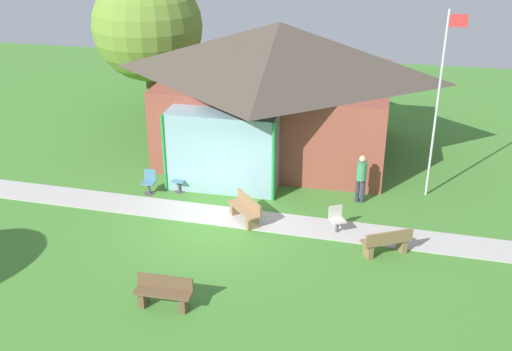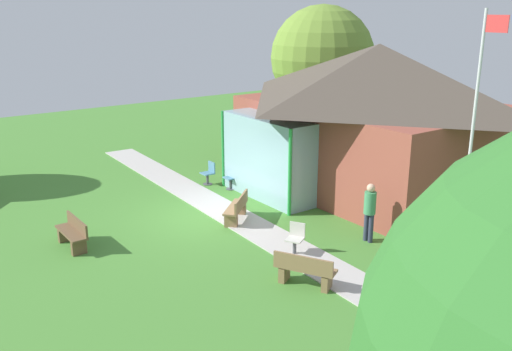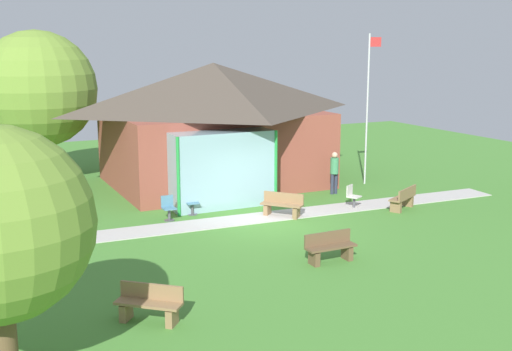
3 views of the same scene
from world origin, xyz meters
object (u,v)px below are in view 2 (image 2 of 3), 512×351
object	(u,v)px
bench_front_center	(73,234)
patio_chair_lawn_spare	(296,239)
bench_mid_right	(305,271)
visitor_near_flagpole	(370,208)
tree_behind_pavilion_left	(322,58)
pavilion	(372,114)
patio_chair_west	(209,174)
bench_rear_near_path	(237,209)
flagpole	(474,131)
patio_chair_porch_left	(232,178)

from	to	relation	value
bench_front_center	patio_chair_lawn_spare	size ratio (longest dim) A/B	1.75
bench_mid_right	bench_front_center	world-z (taller)	same
visitor_near_flagpole	tree_behind_pavilion_left	world-z (taller)	tree_behind_pavilion_left
pavilion	patio_chair_west	xyz separation A→B (m)	(-3.69, -4.77, -2.32)
patio_chair_lawn_spare	tree_behind_pavilion_left	size ratio (longest dim) A/B	0.13
bench_mid_right	pavilion	bearing A→B (deg)	94.44
bench_rear_near_path	visitor_near_flagpole	distance (m)	4.19
flagpole	bench_front_center	bearing A→B (deg)	-130.71
tree_behind_pavilion_left	visitor_near_flagpole	bearing A→B (deg)	-36.23
pavilion	tree_behind_pavilion_left	xyz separation A→B (m)	(-6.72, 3.68, 1.37)
patio_chair_west	patio_chair_porch_left	bearing A→B (deg)	-158.73
bench_front_center	tree_behind_pavilion_left	bearing A→B (deg)	-68.90
pavilion	patio_chair_porch_left	size ratio (longest dim) A/B	11.21
visitor_near_flagpole	tree_behind_pavilion_left	size ratio (longest dim) A/B	0.26
bench_mid_right	tree_behind_pavilion_left	xyz separation A→B (m)	(-11.33, 10.85, 3.70)
flagpole	patio_chair_porch_left	bearing A→B (deg)	-170.10
bench_rear_near_path	patio_chair_lawn_spare	distance (m)	2.95
bench_front_center	patio_chair_lawn_spare	distance (m)	6.22
patio_chair_west	bench_rear_near_path	bearing A→B (deg)	161.16
pavilion	bench_front_center	bearing A→B (deg)	-95.02
flagpole	bench_front_center	xyz separation A→B (m)	(-6.91, -8.03, -3.13)
flagpole	bench_rear_near_path	xyz separation A→B (m)	(-5.85, -3.20, -3.13)
bench_front_center	tree_behind_pavilion_left	xyz separation A→B (m)	(-5.76, 14.59, 3.70)
bench_mid_right	patio_chair_west	size ratio (longest dim) A/B	1.78
pavilion	flagpole	xyz separation A→B (m)	(5.95, -2.87, 0.80)
patio_chair_porch_left	patio_chair_west	bearing A→B (deg)	23.37
bench_rear_near_path	bench_front_center	xyz separation A→B (m)	(-1.06, -4.84, 0.00)
tree_behind_pavilion_left	patio_chair_porch_left	bearing A→B (deg)	-63.46
pavilion	bench_rear_near_path	xyz separation A→B (m)	(0.11, -6.07, -2.33)
pavilion	patio_chair_lawn_spare	distance (m)	7.24
pavilion	bench_mid_right	distance (m)	8.84
bench_mid_right	bench_rear_near_path	xyz separation A→B (m)	(-4.51, 1.10, 0.00)
bench_front_center	tree_behind_pavilion_left	world-z (taller)	tree_behind_pavilion_left
bench_mid_right	tree_behind_pavilion_left	bearing A→B (deg)	107.94
patio_chair_lawn_spare	visitor_near_flagpole	size ratio (longest dim) A/B	0.49
pavilion	bench_mid_right	xyz separation A→B (m)	(4.61, -7.17, -2.33)
visitor_near_flagpole	tree_behind_pavilion_left	bearing A→B (deg)	143.23
visitor_near_flagpole	patio_chair_west	bearing A→B (deg)	-173.93
visitor_near_flagpole	bench_front_center	bearing A→B (deg)	-123.96
flagpole	tree_behind_pavilion_left	bearing A→B (deg)	152.66
visitor_near_flagpole	patio_chair_porch_left	bearing A→B (deg)	-176.37
patio_chair_porch_left	patio_chair_lawn_spare	bearing A→B (deg)	165.04
pavilion	patio_chair_lawn_spare	size ratio (longest dim) A/B	11.21
patio_chair_porch_left	visitor_near_flagpole	size ratio (longest dim) A/B	0.49
bench_front_center	visitor_near_flagpole	size ratio (longest dim) A/B	0.86
flagpole	patio_chair_porch_left	xyz separation A→B (m)	(-8.65, -1.51, -3.12)
flagpole	patio_chair_porch_left	world-z (taller)	flagpole
flagpole	bench_mid_right	xyz separation A→B (m)	(-1.34, -4.30, -3.13)
pavilion	patio_chair_porch_left	world-z (taller)	pavilion
patio_chair_west	visitor_near_flagpole	bearing A→B (deg)	-173.38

